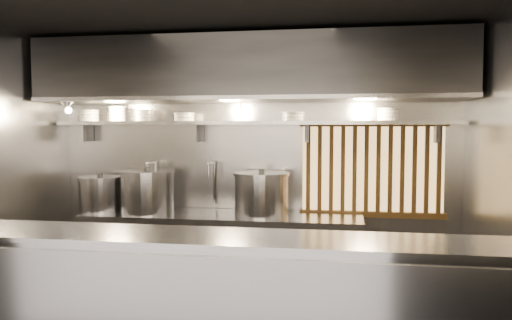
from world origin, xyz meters
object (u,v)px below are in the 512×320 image
(stock_pot_left, at_px, (101,193))
(stock_pot_mid, at_px, (147,191))
(heat_lamp, at_px, (67,105))
(stock_pot_right, at_px, (262,194))
(pendant_bulb, at_px, (240,115))

(stock_pot_left, distance_m, stock_pot_mid, 0.56)
(heat_lamp, relative_size, stock_pot_right, 0.51)
(heat_lamp, height_order, pendant_bulb, heat_lamp)
(stock_pot_right, bearing_deg, pendant_bulb, 167.89)
(pendant_bulb, bearing_deg, stock_pot_left, -177.39)
(heat_lamp, bearing_deg, pendant_bulb, 11.00)
(stock_pot_left, bearing_deg, stock_pot_mid, -2.21)
(heat_lamp, xyz_separation_m, stock_pot_right, (2.03, 0.30, -0.94))
(pendant_bulb, xyz_separation_m, stock_pot_right, (0.24, -0.05, -0.83))
(stock_pot_left, relative_size, stock_pot_mid, 1.01)
(stock_pot_mid, relative_size, stock_pot_right, 0.94)
(pendant_bulb, bearing_deg, heat_lamp, -169.00)
(stock_pot_right, bearing_deg, stock_pot_left, -179.33)
(stock_pot_mid, bearing_deg, pendant_bulb, 5.24)
(pendant_bulb, relative_size, stock_pot_mid, 0.29)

